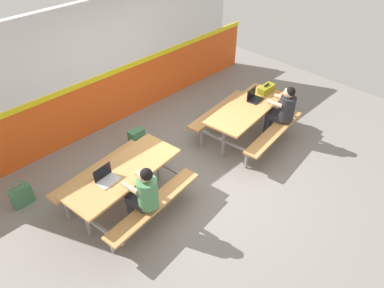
# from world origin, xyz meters

# --- Properties ---
(ground_plane) EXTENTS (10.00, 10.00, 0.02)m
(ground_plane) POSITION_xyz_m (0.00, 0.00, -0.01)
(ground_plane) COLOR gray
(accent_backdrop) EXTENTS (8.00, 0.14, 2.60)m
(accent_backdrop) POSITION_xyz_m (0.00, 2.46, 1.25)
(accent_backdrop) COLOR #E55119
(accent_backdrop) RESTS_ON ground
(picnic_table_left) EXTENTS (1.98, 1.75, 0.74)m
(picnic_table_left) POSITION_xyz_m (-1.40, 0.27, 0.58)
(picnic_table_left) COLOR tan
(picnic_table_left) RESTS_ON ground
(picnic_table_right) EXTENTS (1.98, 1.75, 0.74)m
(picnic_table_right) POSITION_xyz_m (1.40, 0.05, 0.58)
(picnic_table_right) COLOR tan
(picnic_table_right) RESTS_ON ground
(student_nearer) EXTENTS (0.39, 0.54, 1.21)m
(student_nearer) POSITION_xyz_m (-1.45, -0.30, 0.71)
(student_nearer) COLOR #2D2D38
(student_nearer) RESTS_ON ground
(student_further) EXTENTS (0.39, 0.54, 1.21)m
(student_further) POSITION_xyz_m (1.88, -0.46, 0.71)
(student_further) COLOR #2D2D38
(student_further) RESTS_ON ground
(laptop_silver) EXTENTS (0.34, 0.25, 0.22)m
(laptop_silver) POSITION_xyz_m (-1.69, 0.27, 0.79)
(laptop_silver) COLOR silver
(laptop_silver) RESTS_ON picnic_table_left
(laptop_dark) EXTENTS (0.34, 0.25, 0.22)m
(laptop_dark) POSITION_xyz_m (1.72, 0.12, 0.79)
(laptop_dark) COLOR black
(laptop_dark) RESTS_ON picnic_table_right
(toolbox_grey) EXTENTS (0.40, 0.18, 0.18)m
(toolbox_grey) POSITION_xyz_m (2.14, 0.13, 0.81)
(toolbox_grey) COLOR olive
(toolbox_grey) RESTS_ON picnic_table_right
(backpack_dark) EXTENTS (0.30, 0.22, 0.44)m
(backpack_dark) POSITION_xyz_m (-0.34, 1.33, 0.22)
(backpack_dark) COLOR #3F724C
(backpack_dark) RESTS_ON ground
(tote_bag_bright) EXTENTS (0.34, 0.21, 0.43)m
(tote_bag_bright) POSITION_xyz_m (-2.59, 1.50, 0.19)
(tote_bag_bright) COLOR #3F724C
(tote_bag_bright) RESTS_ON ground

